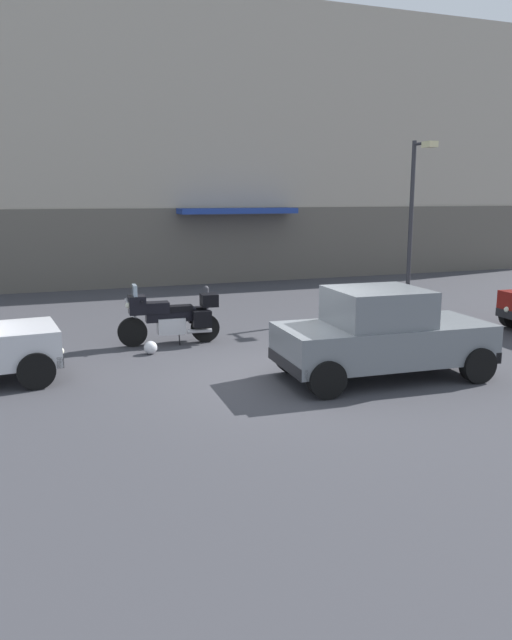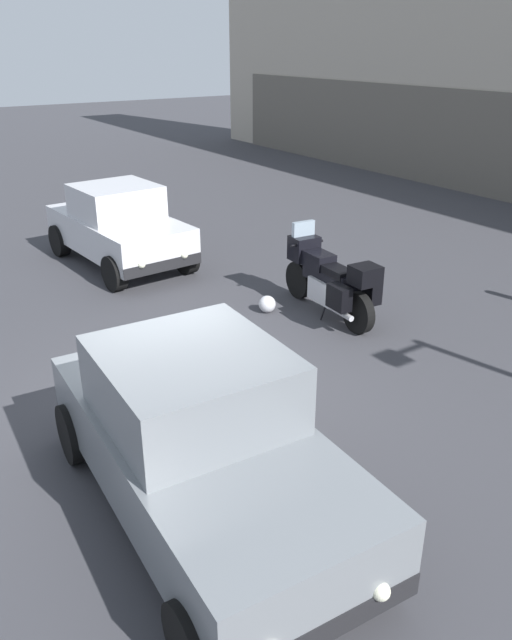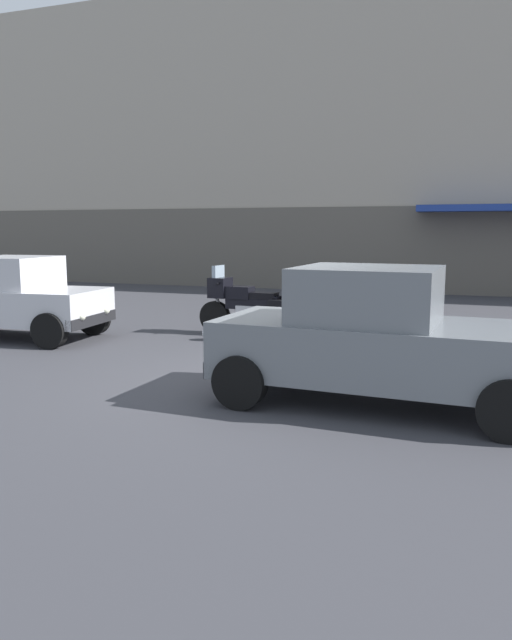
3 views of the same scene
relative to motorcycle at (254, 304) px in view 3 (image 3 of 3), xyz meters
name	(u,v)px [view 3 (image 3 of 3)]	position (x,y,z in m)	size (l,w,h in m)	color
ground_plane	(259,382)	(1.29, -3.40, -0.62)	(80.00, 80.00, 0.00)	#38383D
building_facade_rear	(392,138)	(1.29, 10.29, 4.49)	(38.21, 3.40, 10.33)	#A89E8E
motorcycle	(254,304)	(0.00, 0.00, 0.00)	(2.26, 0.80, 1.36)	black
helmet	(209,333)	(-0.62, -0.75, -0.48)	(0.28, 0.28, 0.28)	silver
car_hatchback_near	(376,338)	(2.94, -3.95, 0.19)	(3.94, 1.96, 1.64)	slate
car_compact_side	(14,298)	(-4.21, -1.78, 0.15)	(3.56, 1.92, 1.56)	silver
bollard_curbside	(368,300)	(1.73, 3.20, -0.20)	(0.16, 0.16, 0.80)	#333338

